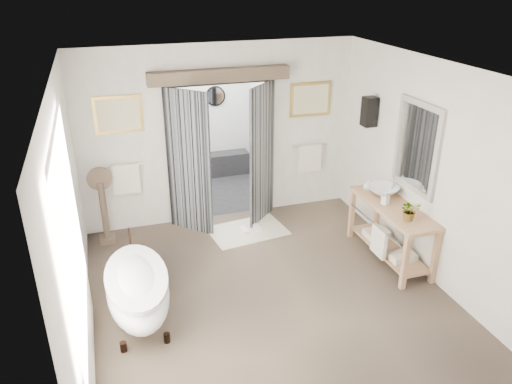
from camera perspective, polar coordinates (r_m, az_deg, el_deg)
ground_plane at (r=6.62m, az=1.62°, el=-11.97°), size 5.00×5.00×0.00m
room_shell at (r=5.61m, az=1.89°, el=2.74°), size 4.52×5.02×2.91m
shower_room at (r=9.68m, az=-6.16°, el=6.04°), size 2.22×2.01×2.51m
back_wall_dressing at (r=7.92m, az=-3.81°, el=6.96°), size 3.82×0.70×2.52m
clawfoot_tub at (r=6.27m, az=-13.39°, el=-10.70°), size 0.74×1.65×0.80m
vanity at (r=7.42m, az=15.06°, el=-3.99°), size 0.57×1.60×0.85m
pedestal_mirror at (r=7.94m, az=-16.98°, el=-2.06°), size 0.37×0.24×1.25m
rug at (r=8.13m, az=-0.95°, el=-4.45°), size 1.29×0.95×0.01m
slippers at (r=8.12m, az=-0.60°, el=-4.22°), size 0.34×0.25×0.05m
basin at (r=7.52m, az=14.35°, el=0.09°), size 0.50×0.50×0.16m
plant at (r=6.88m, az=17.21°, el=-2.01°), size 0.30×0.28×0.29m
soap_bottle_a at (r=7.27m, az=14.60°, el=-0.65°), size 0.11×0.11×0.20m
soap_bottle_b at (r=7.67m, az=12.65°, el=0.76°), size 0.14×0.14×0.16m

